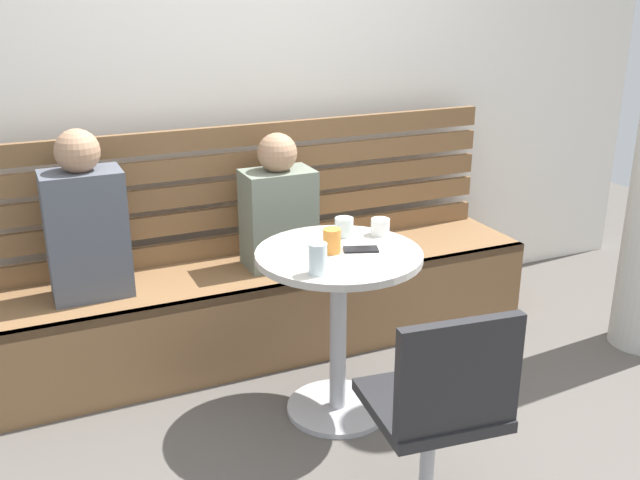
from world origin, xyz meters
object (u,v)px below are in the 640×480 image
object	(u,v)px
person_child_left	(278,208)
cup_ceramic_white	(380,227)
cup_glass_tall	(318,259)
cup_glass_short	(344,227)
cup_tumbler_orange	(332,241)
phone_on_table	(361,249)
booth_bench	(272,306)
cafe_table	(338,302)
white_chair	(439,416)
person_adult	(86,223)

from	to	relation	value
person_child_left	cup_ceramic_white	distance (m)	0.62
cup_glass_tall	cup_glass_short	bearing A→B (deg)	51.14
cup_tumbler_orange	phone_on_table	bearing A→B (deg)	-11.98
cup_glass_short	cup_ceramic_white	world-z (taller)	cup_glass_short
booth_bench	cafe_table	world-z (taller)	cafe_table
cup_glass_short	cup_tumbler_orange	bearing A→B (deg)	-129.51
white_chair	person_child_left	world-z (taller)	person_child_left
person_child_left	cup_ceramic_white	xyz separation A→B (m)	(0.25, -0.57, 0.04)
cup_glass_tall	cup_ceramic_white	bearing A→B (deg)	34.73
cafe_table	cup_glass_short	bearing A→B (deg)	57.93
cup_ceramic_white	phone_on_table	size ratio (longest dim) A/B	0.57
cup_glass_tall	phone_on_table	xyz separation A→B (m)	(0.26, 0.16, -0.06)
phone_on_table	person_adult	bearing A→B (deg)	74.58
cup_tumbler_orange	cup_glass_short	bearing A→B (deg)	50.49
person_adult	person_child_left	world-z (taller)	person_adult
booth_bench	cup_ceramic_white	size ratio (longest dim) A/B	33.75
person_adult	cup_glass_short	xyz separation A→B (m)	(1.00, -0.52, 0.00)
cup_glass_short	cup_ceramic_white	size ratio (longest dim) A/B	1.00
booth_bench	white_chair	distance (m)	1.50
cafe_table	cup_tumbler_orange	xyz separation A→B (m)	(-0.03, 0.00, 0.27)
cafe_table	cup_tumbler_orange	bearing A→B (deg)	173.72
cafe_table	phone_on_table	world-z (taller)	phone_on_table
cup_tumbler_orange	phone_on_table	distance (m)	0.13
cup_glass_short	phone_on_table	xyz separation A→B (m)	(-0.02, -0.19, -0.04)
booth_bench	cup_glass_tall	bearing A→B (deg)	-98.42
booth_bench	cup_glass_tall	size ratio (longest dim) A/B	22.50
booth_bench	cup_glass_short	world-z (taller)	cup_glass_short
booth_bench	white_chair	xyz separation A→B (m)	(0.01, -1.49, 0.24)
person_child_left	white_chair	bearing A→B (deg)	-91.45
cafe_table	white_chair	size ratio (longest dim) A/B	0.87
booth_bench	person_child_left	bearing A→B (deg)	16.85
phone_on_table	booth_bench	bearing A→B (deg)	31.24
cup_ceramic_white	booth_bench	bearing A→B (deg)	118.45
booth_bench	cup_glass_short	distance (m)	0.77
cup_ceramic_white	phone_on_table	bearing A→B (deg)	-139.76
cafe_table	phone_on_table	size ratio (longest dim) A/B	5.29
white_chair	cup_ceramic_white	size ratio (longest dim) A/B	10.63
phone_on_table	cup_ceramic_white	bearing A→B (deg)	-29.53
booth_bench	cup_glass_tall	xyz separation A→B (m)	(-0.13, -0.85, 0.58)
white_chair	cup_tumbler_orange	distance (m)	0.88
person_adult	cup_ceramic_white	world-z (taller)	person_adult
cup_glass_short	cup_glass_tall	xyz separation A→B (m)	(-0.28, -0.34, 0.02)
white_chair	cup_glass_short	world-z (taller)	white_chair
cup_glass_short	cup_glass_tall	distance (m)	0.44
booth_bench	person_adult	world-z (taller)	person_adult
cafe_table	cup_tumbler_orange	distance (m)	0.27
person_adult	cup_tumbler_orange	xyz separation A→B (m)	(0.86, -0.68, 0.01)
cafe_table	white_chair	bearing A→B (deg)	-92.35
cup_glass_short	person_child_left	bearing A→B (deg)	100.74
cup_glass_short	cup_glass_tall	world-z (taller)	cup_glass_tall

